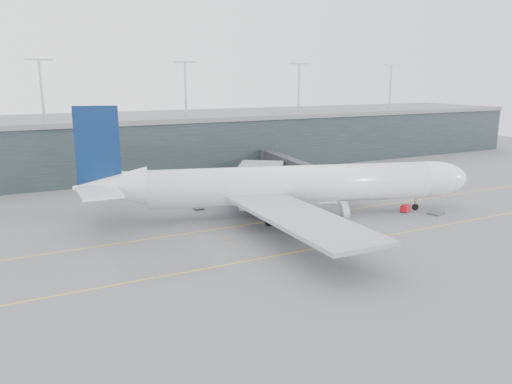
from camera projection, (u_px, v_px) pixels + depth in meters
name	position (u px, v px, depth m)	size (l,w,h in m)	color
ground	(250.00, 217.00, 91.96)	(320.00, 320.00, 0.00)	#57585C
taxiline_a	(261.00, 223.00, 88.49)	(160.00, 0.25, 0.02)	gold
taxiline_b	(310.00, 249.00, 74.62)	(160.00, 0.25, 0.02)	gold
taxiline_lead_main	(230.00, 193.00, 111.53)	(0.25, 60.00, 0.02)	gold
terminal	(158.00, 142.00, 140.56)	(240.00, 36.00, 29.00)	black
main_aircraft	(289.00, 186.00, 91.40)	(72.10, 66.33, 20.63)	white
jet_bridge	(291.00, 165.00, 120.40)	(7.45, 43.46, 6.02)	#2F2F34
gse_cart	(405.00, 208.00, 95.43)	(2.33, 1.98, 1.35)	red
baggage_dolly	(436.00, 213.00, 94.09)	(2.75, 2.20, 0.27)	#3E3E43
uld_a	(199.00, 205.00, 97.19)	(1.89, 1.54, 1.68)	#3C3D42
uld_b	(217.00, 200.00, 100.98)	(2.52, 2.24, 1.93)	#3C3D42
uld_c	(235.00, 200.00, 101.43)	(1.92, 1.55, 1.72)	#3C3D42
cone_nose	(418.00, 204.00, 100.49)	(0.45, 0.45, 0.71)	orange
cone_wing_stbd	(355.00, 233.00, 81.19)	(0.45, 0.45, 0.72)	#F5490D
cone_wing_port	(262.00, 200.00, 103.33)	(0.41, 0.41, 0.66)	orange
cone_tail	(228.00, 238.00, 78.82)	(0.43, 0.43, 0.69)	#CE590B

